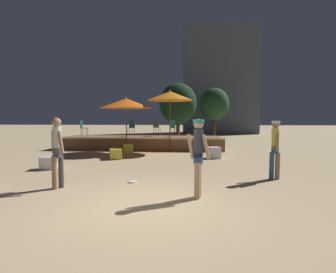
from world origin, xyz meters
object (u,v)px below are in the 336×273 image
at_px(person_0, 275,147).
at_px(person_1, 198,154).
at_px(cube_seat_1, 214,153).
at_px(cube_seat_0, 116,154).
at_px(patio_umbrella_1, 126,103).
at_px(background_tree_1, 214,104).
at_px(patio_umbrella_0, 170,96).
at_px(cube_seat_2, 49,163).
at_px(frisbee_disc, 132,182).
at_px(bistro_chair_2, 132,126).
at_px(background_tree_0, 178,104).
at_px(person_3, 57,150).
at_px(bistro_chair_0, 83,126).
at_px(bistro_chair_3, 174,126).
at_px(bistro_chair_1, 156,126).
at_px(cube_seat_3, 128,149).

height_order(person_0, person_1, person_1).
bearing_deg(cube_seat_1, cube_seat_0, -172.53).
xyz_separation_m(patio_umbrella_1, background_tree_1, (5.55, 11.54, 0.54)).
height_order(cube_seat_0, cube_seat_1, cube_seat_1).
bearing_deg(background_tree_1, patio_umbrella_0, -106.56).
height_order(cube_seat_0, person_1, person_1).
height_order(cube_seat_2, frisbee_disc, cube_seat_2).
relative_size(cube_seat_0, frisbee_disc, 2.77).
relative_size(cube_seat_0, bistro_chair_2, 0.68).
height_order(cube_seat_2, background_tree_0, background_tree_0).
xyz_separation_m(person_3, background_tree_0, (2.43, 13.90, 1.87)).
xyz_separation_m(cube_seat_0, bistro_chair_0, (-2.96, 3.71, 1.04)).
relative_size(patio_umbrella_1, frisbee_disc, 12.63).
bearing_deg(cube_seat_1, cube_seat_2, -153.91).
relative_size(person_1, frisbee_disc, 7.69).
bearing_deg(bistro_chair_0, person_3, -166.31).
height_order(bistro_chair_3, background_tree_0, background_tree_0).
bearing_deg(bistro_chair_1, bistro_chair_0, 32.47).
bearing_deg(person_0, patio_umbrella_0, 119.96).
distance_m(cube_seat_0, person_3, 4.73).
bearing_deg(person_0, background_tree_0, 104.47).
distance_m(cube_seat_2, background_tree_0, 12.48).
height_order(patio_umbrella_1, bistro_chair_0, patio_umbrella_1).
bearing_deg(background_tree_1, person_1, -96.59).
relative_size(patio_umbrella_1, person_1, 1.64).
bearing_deg(patio_umbrella_0, patio_umbrella_1, -172.19).
bearing_deg(cube_seat_0, frisbee_disc, -68.52).
height_order(cube_seat_0, bistro_chair_0, bistro_chair_0).
distance_m(cube_seat_3, bistro_chair_0, 3.95).
distance_m(person_0, bistro_chair_3, 8.51).
height_order(bistro_chair_3, frisbee_disc, bistro_chair_3).
bearing_deg(background_tree_1, cube_seat_1, -95.57).
height_order(person_1, person_3, person_3).
relative_size(patio_umbrella_1, person_0, 1.69).
xyz_separation_m(person_1, frisbee_disc, (-1.71, 1.24, -0.94)).
relative_size(cube_seat_2, bistro_chair_0, 0.59).
height_order(patio_umbrella_1, cube_seat_0, patio_umbrella_1).
distance_m(patio_umbrella_1, person_0, 8.03).
bearing_deg(background_tree_1, bistro_chair_0, -129.74).
relative_size(cube_seat_1, bistro_chair_0, 0.67).
xyz_separation_m(cube_seat_3, person_3, (-0.32, -6.21, 0.71)).
height_order(cube_seat_2, bistro_chair_0, bistro_chair_0).
relative_size(bistro_chair_0, bistro_chair_1, 1.00).
height_order(bistro_chair_2, background_tree_0, background_tree_0).
bearing_deg(cube_seat_3, bistro_chair_0, 145.20).
xyz_separation_m(person_0, bistro_chair_0, (-8.45, 6.98, 0.33)).
distance_m(cube_seat_2, person_3, 2.90).
distance_m(bistro_chair_0, background_tree_1, 13.28).
xyz_separation_m(patio_umbrella_0, cube_seat_2, (-3.80, -4.92, -2.65)).
bearing_deg(cube_seat_3, background_tree_0, 74.70).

